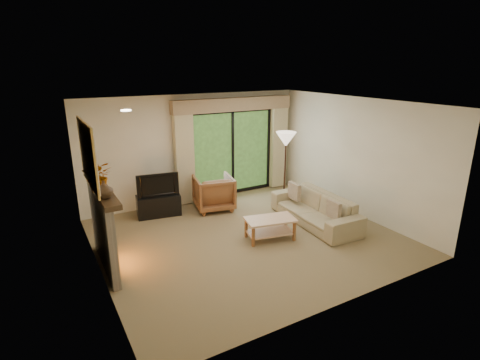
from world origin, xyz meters
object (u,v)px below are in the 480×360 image
media_console (159,205)px  sofa (315,209)px  coffee_table (270,229)px  armchair (214,193)px

media_console → sofa: sofa is taller
media_console → coffee_table: bearing=-46.9°
media_console → coffee_table: size_ratio=1.00×
armchair → coffee_table: armchair is taller
media_console → sofa: 3.44m
armchair → coffee_table: (0.25, -1.97, -0.19)m
armchair → coffee_table: size_ratio=0.93×
media_console → armchair: size_ratio=1.08×
media_console → armchair: 1.28m
coffee_table → media_console: bearing=136.4°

